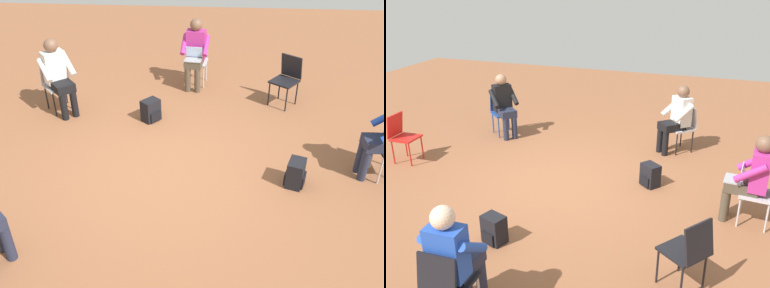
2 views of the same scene
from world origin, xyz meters
The scene contains 8 objects.
ground_plane centered at (0.00, 0.00, 0.00)m, with size 16.53×16.53×0.00m, color brown.
chair_northeast centered at (1.70, 2.03, 0.50)m, with size 0.59×0.58×0.85m.
chair_east centered at (2.94, -0.23, 0.50)m, with size 0.48×0.44×0.85m.
chair_southeast centered at (2.17, -1.81, 0.50)m, with size 0.58×0.57×0.85m.
person_with_laptop centered at (2.77, -0.21, 0.69)m, with size 0.55×0.53×1.24m.
person_in_white centered at (1.58, 1.91, 0.69)m, with size 0.63×0.63×1.24m.
backpack_near_laptop_user centered at (1.40, 0.41, 0.16)m, with size 0.34×0.33×0.36m.
backpack_by_empty_chair centered at (-0.14, -1.70, 0.16)m, with size 0.33×0.30×0.36m.
Camera 1 is at (-4.61, -0.72, 3.45)m, focal length 40.00 mm.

